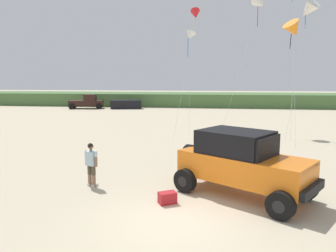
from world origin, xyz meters
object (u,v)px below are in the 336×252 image
Objects in this scene: kite_red_delta at (195,15)px; kite_white_parafoil at (308,10)px; kite_green_box at (260,3)px; cooler_box at (167,198)px; distant_pickup at (87,102)px; person_watching at (91,162)px; distant_sedan at (126,104)px; kite_pink_ribbon at (293,29)px; kite_orange_streamer at (190,36)px; jeep at (242,162)px.

kite_white_parafoil reaches higher than kite_red_delta.
cooler_box is at bearing -106.58° from kite_green_box.
distant_pickup is (-16.12, 33.15, 0.75)m from cooler_box.
kite_green_box is 3.48m from kite_white_parafoil.
person_watching is 18.87m from kite_green_box.
person_watching reaches higher than distant_sedan.
cooler_box is 0.07× the size of kite_pink_ribbon.
kite_red_delta is at bearing 168.86° from kite_white_parafoil.
kite_pink_ribbon is (6.99, -2.20, -1.60)m from kite_red_delta.
kite_red_delta reaches higher than distant_pickup.
kite_red_delta is at bearing 78.98° from kite_orange_streamer.
kite_white_parafoil reaches higher than person_watching.
jeep is 2.87m from cooler_box.
kite_green_box is at bearing -39.32° from distant_pickup.
cooler_box is 16.53m from kite_orange_streamer.
person_watching is at bearing -127.53° from kite_pink_ribbon.
cooler_box is at bearing -84.02° from distant_sedan.
person_watching is at bearing -129.08° from kite_white_parafoil.
kite_white_parafoil is at bearing 29.96° from kite_pink_ribbon.
kite_white_parafoil is (11.02, 13.57, 7.96)m from person_watching.
kite_green_box is at bearing 43.70° from cooler_box.
kite_white_parafoil is (24.07, -18.28, 7.96)m from distant_pickup.
cooler_box is 35.31m from distant_sedan.
distant_pickup reaches higher than distant_sedan.
kite_red_delta reaches higher than person_watching.
jeep is 35.08m from distant_sedan.
distant_pickup is 31.25m from kite_white_parafoil.
jeep is 1.01× the size of distant_pickup.
kite_white_parafoil is (18.58, -18.79, 8.30)m from distant_sedan.
distant_sedan is at bearing 121.46° from kite_red_delta.
person_watching is 0.34× the size of distant_pickup.
distant_sedan is at bearing 132.06° from kite_pink_ribbon.
kite_green_box reaches higher than kite_white_parafoil.
distant_pickup is 0.51× the size of kite_red_delta.
kite_orange_streamer reaches higher than person_watching.
kite_orange_streamer is at bearing -101.02° from kite_red_delta.
jeep reaches higher than cooler_box.
kite_red_delta is 0.93× the size of kite_green_box.
distant_sedan is (-10.63, 33.66, 0.41)m from cooler_box.
cooler_box is at bearing -155.46° from jeep.
kite_pink_ribbon is at bearing -150.04° from kite_white_parafoil.
distant_pickup is at bearing 173.80° from distant_sedan.
kite_white_parafoil is (8.06, -1.59, -0.19)m from kite_red_delta.
distant_sedan is 0.55× the size of kite_orange_streamer.
distant_sedan is 25.13m from kite_green_box.
kite_green_box is at bearing 12.08° from kite_orange_streamer.
kite_pink_ribbon is (7.29, -0.67, 0.21)m from kite_orange_streamer.
kite_red_delta is 8.21m from kite_white_parafoil.
kite_white_parafoil is (1.07, 0.62, 1.41)m from kite_pink_ribbon.
kite_pink_ribbon is (17.51, -19.41, 6.89)m from distant_sedan.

